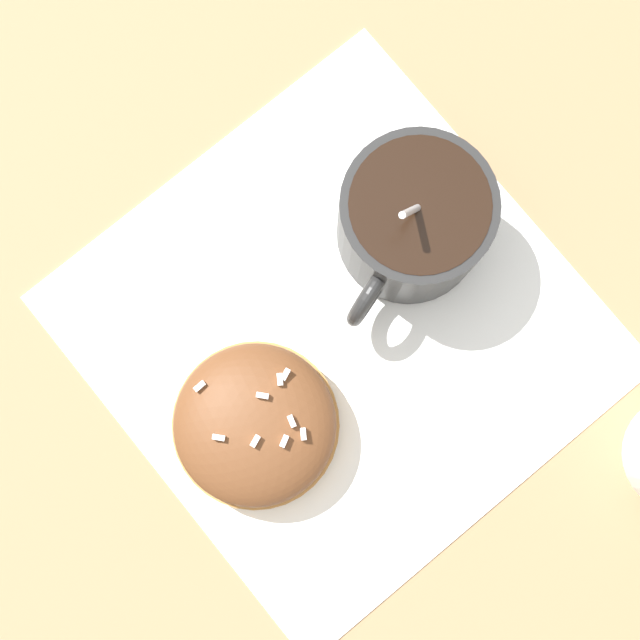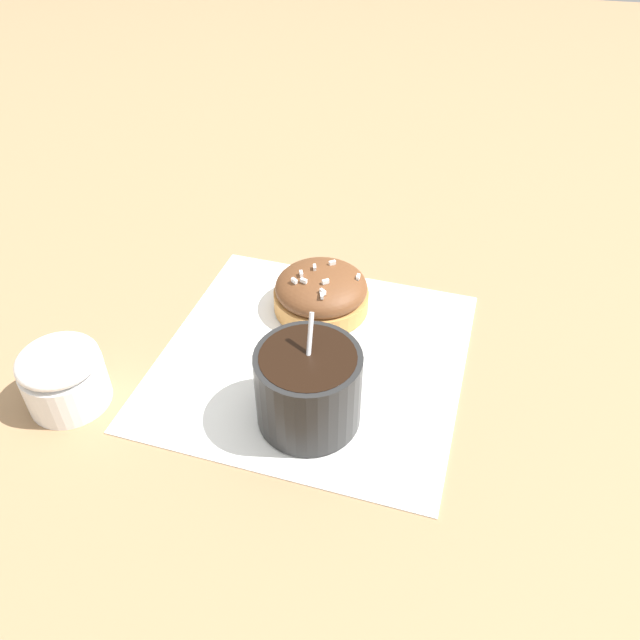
{
  "view_description": "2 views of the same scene",
  "coord_description": "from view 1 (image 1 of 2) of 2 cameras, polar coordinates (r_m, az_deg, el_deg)",
  "views": [
    {
      "loc": [
        -0.05,
        -0.04,
        0.56
      ],
      "look_at": [
        -0.01,
        0.01,
        0.04
      ],
      "focal_mm": 50.0,
      "sensor_mm": 36.0,
      "label": 1
    },
    {
      "loc": [
        0.43,
        0.1,
        0.42
      ],
      "look_at": [
        -0.01,
        0.0,
        0.04
      ],
      "focal_mm": 35.0,
      "sensor_mm": 36.0,
      "label": 2
    }
  ],
  "objects": [
    {
      "name": "ground_plane",
      "position": [
        0.56,
        1.15,
        -0.77
      ],
      "size": [
        3.0,
        3.0,
        0.0
      ],
      "primitive_type": "plane",
      "color": "#93704C"
    },
    {
      "name": "coffee_cup",
      "position": [
        0.53,
        5.97,
        6.34
      ],
      "size": [
        0.12,
        0.09,
        0.1
      ],
      "color": "black",
      "rests_on": "paper_napkin"
    },
    {
      "name": "frosted_pastry",
      "position": [
        0.54,
        -4.15,
        -6.7
      ],
      "size": [
        0.1,
        0.1,
        0.05
      ],
      "color": "#C18442",
      "rests_on": "paper_napkin"
    },
    {
      "name": "paper_napkin",
      "position": [
        0.56,
        1.15,
        -0.75
      ],
      "size": [
        0.31,
        0.31,
        0.0
      ],
      "color": "white",
      "rests_on": "ground_plane"
    }
  ]
}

